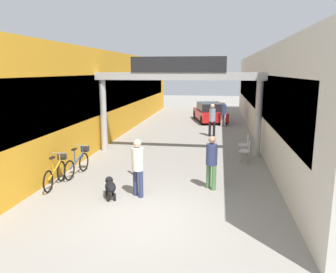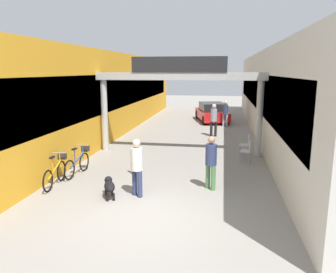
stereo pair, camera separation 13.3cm
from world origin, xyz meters
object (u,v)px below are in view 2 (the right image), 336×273
Objects in this scene: pedestrian_elderly_walking at (225,112)px; cafe_chair_aluminium_farther at (246,143)px; cafe_chair_aluminium_nearer at (248,150)px; pedestrian_companion at (211,159)px; dog_on_leash at (109,186)px; bicycle_blue_second at (79,162)px; bollard_post_metal at (134,161)px; pedestrian_carrying_crate at (214,118)px; bicycle_orange_nearest at (56,171)px; parked_car_red at (212,112)px; pedestrian_with_dog at (137,164)px.

pedestrian_elderly_walking is 1.86× the size of cafe_chair_aluminium_farther.
pedestrian_companion is at bearing -112.78° from cafe_chair_aluminium_nearer.
bicycle_blue_second is at bearing 133.44° from dog_on_leash.
cafe_chair_aluminium_nearer is (3.95, 2.19, 0.05)m from bollard_post_metal.
bicycle_blue_second is at bearing 171.02° from pedestrian_companion.
dog_on_leash is at bearing -94.51° from bollard_post_metal.
dog_on_leash is at bearing -105.69° from pedestrian_carrying_crate.
bollard_post_metal is at bearing -108.70° from pedestrian_carrying_crate.
bicycle_orange_nearest is 1.16m from bicycle_blue_second.
bollard_post_metal is (-2.47, -7.30, -0.54)m from pedestrian_carrying_crate.
bicycle_orange_nearest is (-4.81, -0.42, -0.50)m from pedestrian_companion.
cafe_chair_aluminium_nearer and cafe_chair_aluminium_farther have the same top height.
pedestrian_carrying_crate reaches higher than parked_car_red.
pedestrian_carrying_crate reaches higher than bicycle_orange_nearest.
pedestrian_companion is at bearing -8.98° from bicycle_blue_second.
bollard_post_metal is at bearing 5.97° from bicycle_blue_second.
cafe_chair_aluminium_nearer is at bearing -90.45° from cafe_chair_aluminium_farther.
cafe_chair_aluminium_farther is (6.13, 4.64, 0.10)m from bicycle_orange_nearest.
cafe_chair_aluminium_nearer reaches higher than dog_on_leash.
cafe_chair_aluminium_nearer is 0.21× the size of parked_car_red.
dog_on_leash is 0.88× the size of cafe_chair_aluminium_nearer.
dog_on_leash is (-0.75, -0.24, -0.61)m from pedestrian_with_dog.
bollard_post_metal reaches higher than dog_on_leash.
parked_car_red is (-0.45, 13.67, -0.29)m from pedestrian_companion.
bollard_post_metal is 12.93m from parked_car_red.
pedestrian_with_dog is at bearing -123.24° from cafe_chair_aluminium_farther.
cafe_chair_aluminium_farther is (1.32, 4.23, -0.40)m from pedestrian_companion.
parked_car_red is at bearing 72.81° from bicycle_orange_nearest.
bicycle_blue_second reaches higher than dog_on_leash.
pedestrian_carrying_crate is 1.06× the size of bicycle_orange_nearest.
pedestrian_with_dog is 12.82m from pedestrian_elderly_walking.
pedestrian_with_dog is 1.01× the size of pedestrian_elderly_walking.
dog_on_leash is (-2.80, -1.15, -0.59)m from pedestrian_companion.
pedestrian_carrying_crate is (1.88, 9.14, 0.07)m from pedestrian_with_dog.
dog_on_leash is 0.47× the size of bicycle_blue_second.
bollard_post_metal is (2.17, 1.34, 0.05)m from bicycle_orange_nearest.
bicycle_blue_second is at bearing -157.87° from cafe_chair_aluminium_nearer.
pedestrian_elderly_walking is (2.53, 12.57, -0.01)m from pedestrian_with_dog.
bicycle_blue_second is at bearing -114.83° from pedestrian_elderly_walking.
pedestrian_carrying_crate is 8.72m from bicycle_blue_second.
pedestrian_with_dog reaches higher than cafe_chair_aluminium_nearer.
pedestrian_with_dog is at bearing 17.64° from dog_on_leash.
pedestrian_with_dog reaches higher than bicycle_orange_nearest.
pedestrian_companion is at bearing -107.34° from cafe_chair_aluminium_farther.
pedestrian_elderly_walking is 2.11× the size of dog_on_leash.
bicycle_orange_nearest is (-2.01, 0.74, 0.09)m from dog_on_leash.
bicycle_orange_nearest reaches higher than dog_on_leash.
bicycle_orange_nearest and bicycle_blue_second have the same top height.
bicycle_blue_second is 0.39× the size of parked_car_red.
bicycle_orange_nearest is at bearing -107.19° from parked_car_red.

